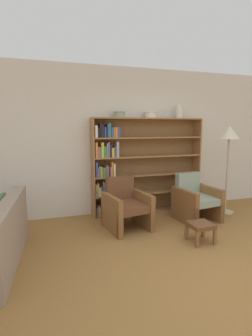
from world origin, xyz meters
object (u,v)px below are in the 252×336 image
armchair_cushioned (195,199)px  bookshelf (137,166)px  bowl_sage (119,114)px  floor_lamp (229,138)px  bowl_cream (151,114)px  vase_tall (179,112)px  footstool (201,227)px  armchair_leather (126,206)px

armchair_cushioned → bookshelf: bearing=-46.9°
bowl_sage → floor_lamp: 2.11m
bookshelf → bowl_sage: (-0.36, -0.02, 0.97)m
bowl_cream → vase_tall: 0.60m
armchair_cushioned → floor_lamp: bearing=-175.9°
footstool → bowl_cream: bearing=95.5°
armchair_leather → footstool: (0.86, -0.86, -0.14)m
bowl_sage → armchair_leather: 1.67m
bowl_sage → floor_lamp: (2.00, -0.52, -0.44)m
armchair_cushioned → armchair_leather: bearing=-7.5°
bowl_cream → armchair_cushioned: bearing=-48.8°
bookshelf → armchair_cushioned: 1.24m
bookshelf → bowl_cream: size_ratio=9.22×
bookshelf → armchair_leather: 1.00m
floor_lamp → bookshelf: bearing=161.7°
bowl_sage → armchair_leather: bearing=-97.8°
armchair_leather → bookshelf: bearing=-132.0°
bowl_sage → bowl_cream: size_ratio=0.94×
bowl_cream → footstool: (0.15, -1.54, -1.66)m
bowl_sage → armchair_leather: size_ratio=0.27×
armchair_leather → floor_lamp: bearing=175.2°
bowl_cream → armchair_cushioned: bowl_cream is taller
armchair_leather → armchair_cushioned: same height
vase_tall → floor_lamp: size_ratio=0.16×
armchair_cushioned → footstool: (-0.45, -0.86, -0.14)m
bowl_sage → armchair_leather: bowl_sage is taller
bowl_cream → floor_lamp: bowl_cream is taller
armchair_leather → armchair_cushioned: size_ratio=1.00×
floor_lamp → footstool: (-1.23, -1.02, -1.21)m
bowl_cream → floor_lamp: 1.54m
bookshelf → vase_tall: vase_tall is taller
bowl_sage → bowl_cream: bowl_cream is taller
bookshelf → armchair_leather: bookshelf is taller
bowl_cream → footstool: bowl_cream is taller
bowl_sage → floor_lamp: bearing=-14.7°
floor_lamp → armchair_cushioned: bearing=-168.4°
armchair_leather → armchair_cushioned: bearing=170.8°
bowl_cream → armchair_leather: (-0.71, -0.68, -1.52)m
bookshelf → floor_lamp: (1.64, -0.54, 0.52)m
vase_tall → armchair_cushioned: bearing=-90.1°
bookshelf → armchair_leather: size_ratio=2.64×
bookshelf → armchair_cushioned: bookshelf is taller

